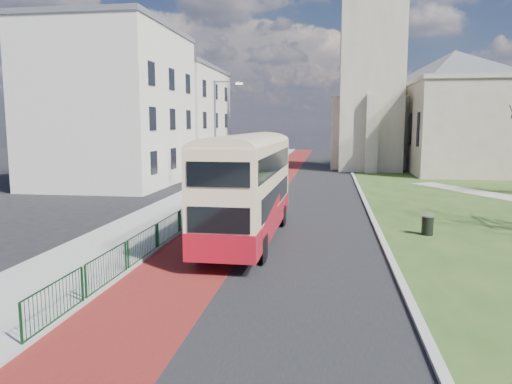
# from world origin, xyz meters

# --- Properties ---
(ground) EXTENTS (160.00, 160.00, 0.00)m
(ground) POSITION_xyz_m (0.00, 0.00, 0.00)
(ground) COLOR black
(ground) RESTS_ON ground
(road_carriageway) EXTENTS (9.00, 120.00, 0.01)m
(road_carriageway) POSITION_xyz_m (1.50, 20.00, 0.01)
(road_carriageway) COLOR black
(road_carriageway) RESTS_ON ground
(bus_lane) EXTENTS (3.40, 120.00, 0.01)m
(bus_lane) POSITION_xyz_m (-1.20, 20.00, 0.01)
(bus_lane) COLOR #591414
(bus_lane) RESTS_ON ground
(pavement_west) EXTENTS (4.00, 120.00, 0.12)m
(pavement_west) POSITION_xyz_m (-5.00, 20.00, 0.06)
(pavement_west) COLOR gray
(pavement_west) RESTS_ON ground
(kerb_west) EXTENTS (0.25, 120.00, 0.13)m
(kerb_west) POSITION_xyz_m (-3.00, 20.00, 0.07)
(kerb_west) COLOR #999993
(kerb_west) RESTS_ON ground
(kerb_east) EXTENTS (0.25, 80.00, 0.13)m
(kerb_east) POSITION_xyz_m (6.10, 22.00, 0.07)
(kerb_east) COLOR #999993
(kerb_east) RESTS_ON ground
(pedestrian_railing) EXTENTS (0.07, 24.00, 1.12)m
(pedestrian_railing) POSITION_xyz_m (-2.95, 4.00, 0.55)
(pedestrian_railing) COLOR #0C3417
(pedestrian_railing) RESTS_ON ground
(gothic_church) EXTENTS (16.38, 18.00, 40.00)m
(gothic_church) POSITION_xyz_m (12.56, 38.00, 13.13)
(gothic_church) COLOR gray
(gothic_church) RESTS_ON ground
(street_block_near) EXTENTS (10.30, 14.30, 13.00)m
(street_block_near) POSITION_xyz_m (-14.00, 22.00, 6.51)
(street_block_near) COLOR beige
(street_block_near) RESTS_ON ground
(street_block_far) EXTENTS (10.30, 16.30, 11.50)m
(street_block_far) POSITION_xyz_m (-14.00, 38.00, 5.76)
(street_block_far) COLOR beige
(street_block_far) RESTS_ON ground
(streetlamp) EXTENTS (2.13, 0.18, 8.00)m
(streetlamp) POSITION_xyz_m (-4.35, 18.00, 4.59)
(streetlamp) COLOR gray
(streetlamp) RESTS_ON pavement_west
(bus) EXTENTS (2.62, 10.60, 4.41)m
(bus) POSITION_xyz_m (0.36, 3.02, 2.52)
(bus) COLOR maroon
(bus) RESTS_ON ground
(litter_bin) EXTENTS (0.60, 0.60, 0.90)m
(litter_bin) POSITION_xyz_m (8.22, 5.26, 0.49)
(litter_bin) COLOR black
(litter_bin) RESTS_ON grass_green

